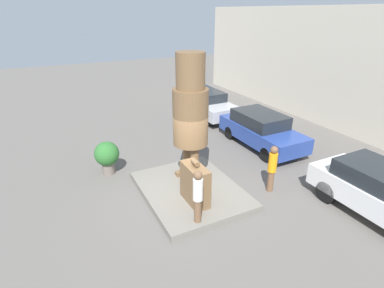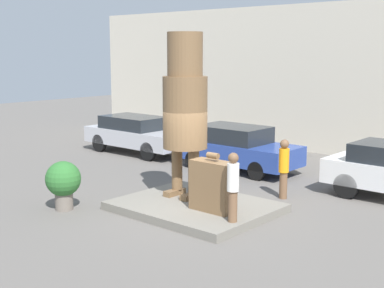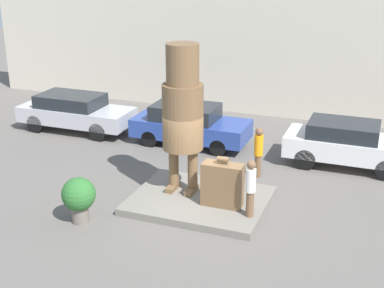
{
  "view_description": "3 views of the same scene",
  "coord_description": "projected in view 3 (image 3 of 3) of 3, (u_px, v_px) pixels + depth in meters",
  "views": [
    {
      "loc": [
        7.66,
        -3.82,
        5.64
      ],
      "look_at": [
        0.33,
        -0.11,
        1.97
      ],
      "focal_mm": 28.0,
      "sensor_mm": 36.0,
      "label": 1
    },
    {
      "loc": [
        8.63,
        -10.0,
        4.04
      ],
      "look_at": [
        -0.09,
        -0.03,
        1.74
      ],
      "focal_mm": 50.0,
      "sensor_mm": 36.0,
      "label": 2
    },
    {
      "loc": [
        4.76,
        -13.02,
        6.94
      ],
      "look_at": [
        -0.19,
        -0.1,
        1.85
      ],
      "focal_mm": 50.0,
      "sensor_mm": 36.0,
      "label": 3
    }
  ],
  "objects": [
    {
      "name": "parked_car_silver",
      "position": [
        75.0,
        111.0,
        21.35
      ],
      "size": [
        4.58,
        1.78,
        1.48
      ],
      "color": "#B7B7BC",
      "rests_on": "ground_plane"
    },
    {
      "name": "giant_suitcase",
      "position": [
        222.0,
        184.0,
        14.67
      ],
      "size": [
        1.13,
        0.5,
        1.44
      ],
      "color": "brown",
      "rests_on": "pedestal"
    },
    {
      "name": "ground_plane",
      "position": [
        200.0,
        204.0,
        15.4
      ],
      "size": [
        60.0,
        60.0,
        0.0
      ],
      "primitive_type": "plane",
      "color": "#605B56"
    },
    {
      "name": "tourist",
      "position": [
        251.0,
        186.0,
        13.95
      ],
      "size": [
        0.27,
        0.27,
        1.6
      ],
      "color": "brown",
      "rests_on": "pedestal"
    },
    {
      "name": "planter_pot",
      "position": [
        79.0,
        196.0,
        14.14
      ],
      "size": [
        0.91,
        0.91,
        1.27
      ],
      "color": "#70665B",
      "rests_on": "ground_plane"
    },
    {
      "name": "worker_hivis",
      "position": [
        258.0,
        150.0,
        16.91
      ],
      "size": [
        0.28,
        0.28,
        1.66
      ],
      "color": "brown",
      "rests_on": "ground_plane"
    },
    {
      "name": "parked_car_white",
      "position": [
        347.0,
        143.0,
        17.79
      ],
      "size": [
        4.14,
        1.74,
        1.54
      ],
      "color": "silver",
      "rests_on": "ground_plane"
    },
    {
      "name": "pedestal",
      "position": [
        200.0,
        201.0,
        15.37
      ],
      "size": [
        3.83,
        3.05,
        0.21
      ],
      "color": "slate",
      "rests_on": "ground_plane"
    },
    {
      "name": "statue_figure",
      "position": [
        183.0,
        108.0,
        14.95
      ],
      "size": [
        1.17,
        1.17,
        4.32
      ],
      "color": "brown",
      "rests_on": "pedestal"
    },
    {
      "name": "building_backdrop",
      "position": [
        277.0,
        48.0,
        22.66
      ],
      "size": [
        28.0,
        0.6,
        5.9
      ],
      "color": "beige",
      "rests_on": "ground_plane"
    },
    {
      "name": "parked_car_blue",
      "position": [
        189.0,
        124.0,
        19.84
      ],
      "size": [
        4.31,
        1.77,
        1.51
      ],
      "color": "#284293",
      "rests_on": "ground_plane"
    }
  ]
}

